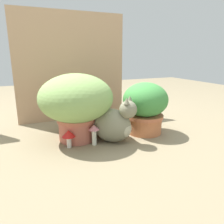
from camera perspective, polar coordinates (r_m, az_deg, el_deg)
The scene contains 7 objects.
ground_plane at distance 1.44m, azimuth -3.16°, elevation -7.67°, with size 6.00×6.00×0.00m, color #807257.
cardboard_backdrop at distance 1.89m, azimuth -10.47°, elevation 11.46°, with size 0.92×0.03×0.89m, color tan.
grass_planter at distance 1.42m, azimuth -9.41°, elevation 2.70°, with size 0.48×0.48×0.44m.
leafy_planter at distance 1.55m, azimuth 8.70°, elevation 1.53°, with size 0.32×0.32×0.36m.
cat at distance 1.39m, azimuth 0.51°, elevation -3.11°, with size 0.31×0.35×0.32m.
mushroom_ornament_pink at distance 1.36m, azimuth -4.76°, elevation -4.97°, with size 0.07×0.07×0.13m.
mushroom_ornament_red at distance 1.34m, azimuth -11.33°, elevation -5.92°, with size 0.08×0.08×0.11m.
Camera 1 is at (-0.46, -1.24, 0.56)m, focal length 34.77 mm.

